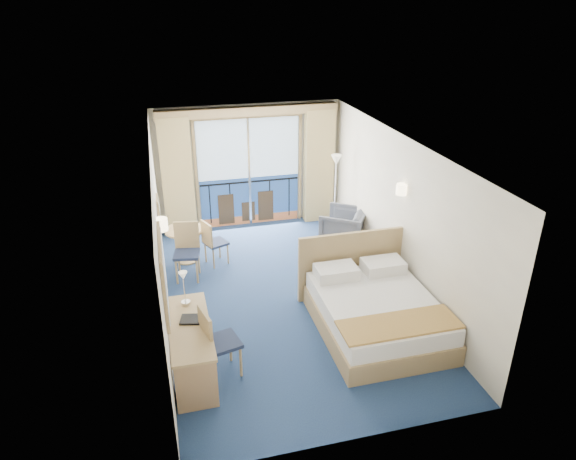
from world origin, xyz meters
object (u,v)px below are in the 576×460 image
object	(u,v)px
desk	(194,366)
table_chair_b	(187,247)
floor_lamp	(336,175)
round_table	(185,237)
armchair	(344,228)
nightstand	(378,266)
desk_chair	(215,339)
table_chair_a	(212,240)
bed	(375,310)

from	to	relation	value
desk	table_chair_b	bearing A→B (deg)	87.13
floor_lamp	round_table	distance (m)	3.35
armchair	round_table	size ratio (longest dim) A/B	1.16
nightstand	desk_chair	size ratio (longest dim) A/B	0.52
round_table	table_chair_a	bearing A→B (deg)	-29.53
nightstand	armchair	size ratio (longest dim) A/B	0.63
nightstand	table_chair_b	xyz separation A→B (m)	(-3.33, 0.98, 0.32)
nightstand	round_table	world-z (taller)	round_table
nightstand	floor_lamp	size ratio (longest dim) A/B	0.31
nightstand	table_chair_a	world-z (taller)	table_chair_a
desk_chair	table_chair_b	size ratio (longest dim) A/B	1.01
table_chair_b	round_table	bearing A→B (deg)	99.22
round_table	bed	bearing A→B (deg)	-48.40
table_chair_b	floor_lamp	bearing A→B (deg)	29.24
floor_lamp	armchair	bearing A→B (deg)	-91.39
armchair	table_chair_a	bearing A→B (deg)	-51.97
round_table	table_chair_b	size ratio (longest dim) A/B	0.72
desk_chair	nightstand	bearing A→B (deg)	-73.41
bed	nightstand	distance (m)	1.55
floor_lamp	round_table	bearing A→B (deg)	-171.12
armchair	table_chair_b	distance (m)	3.25
nightstand	round_table	bearing A→B (deg)	154.22
floor_lamp	table_chair_b	world-z (taller)	floor_lamp
table_chair_b	desk_chair	bearing A→B (deg)	-76.75
bed	nightstand	world-z (taller)	bed
nightstand	round_table	size ratio (longest dim) A/B	0.73
nightstand	desk_chair	xyz separation A→B (m)	(-3.17, -1.86, 0.32)
nightstand	floor_lamp	xyz separation A→B (m)	(-0.11, 2.11, 1.06)
armchair	desk_chair	distance (m)	4.52
round_table	table_chair_a	distance (m)	0.56
armchair	floor_lamp	distance (m)	1.14
bed	desk	distance (m)	2.92
floor_lamp	desk_chair	bearing A→B (deg)	-127.64
nightstand	desk	xyz separation A→B (m)	(-3.49, -2.12, 0.14)
desk	table_chair_a	size ratio (longest dim) A/B	1.77
bed	desk_chair	world-z (taller)	bed
desk	table_chair_b	distance (m)	3.12
nightstand	desk_chair	world-z (taller)	desk_chair
bed	armchair	xyz separation A→B (m)	(0.53, 2.86, 0.06)
bed	round_table	size ratio (longest dim) A/B	2.99
desk	table_chair_a	xyz separation A→B (m)	(0.65, 3.45, 0.09)
nightstand	table_chair_a	size ratio (longest dim) A/B	0.60
table_chair_a	floor_lamp	bearing A→B (deg)	-96.80
armchair	table_chair_a	distance (m)	2.72
bed	floor_lamp	xyz separation A→B (m)	(0.55, 3.50, 1.00)
bed	desk_chair	bearing A→B (deg)	-169.54
nightstand	desk	world-z (taller)	desk
bed	desk_chair	size ratio (longest dim) A/B	2.13
bed	armchair	distance (m)	2.91
nightstand	desk	distance (m)	4.08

